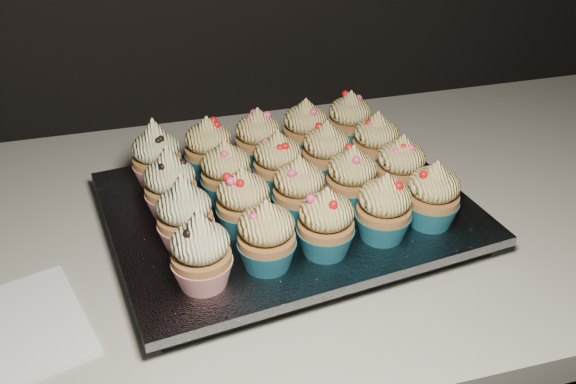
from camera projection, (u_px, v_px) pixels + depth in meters
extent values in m
cube|color=beige|center=(199.00, 237.00, 0.83)|extent=(2.44, 0.64, 0.04)
cube|color=white|center=(4.00, 333.00, 0.65)|extent=(0.19, 0.19, 0.00)
cube|color=black|center=(288.00, 218.00, 0.81)|extent=(0.43, 0.35, 0.02)
cube|color=silver|center=(288.00, 207.00, 0.80)|extent=(0.47, 0.39, 0.01)
cone|color=#AE1918|center=(203.00, 272.00, 0.66)|extent=(0.06, 0.06, 0.03)
ellipsoid|color=beige|center=(200.00, 242.00, 0.64)|extent=(0.06, 0.06, 0.04)
cone|color=beige|center=(198.00, 219.00, 0.62)|extent=(0.03, 0.03, 0.03)
cone|color=#1A657B|center=(267.00, 254.00, 0.68)|extent=(0.06, 0.06, 0.03)
ellipsoid|color=#E7CA75|center=(266.00, 225.00, 0.66)|extent=(0.06, 0.06, 0.04)
cone|color=#E7CA75|center=(266.00, 206.00, 0.65)|extent=(0.03, 0.03, 0.02)
cone|color=#1A657B|center=(325.00, 240.00, 0.71)|extent=(0.06, 0.06, 0.03)
ellipsoid|color=#E7CA75|center=(326.00, 212.00, 0.68)|extent=(0.06, 0.06, 0.04)
cone|color=#E7CA75|center=(327.00, 194.00, 0.67)|extent=(0.03, 0.03, 0.02)
cone|color=#1A657B|center=(382.00, 225.00, 0.73)|extent=(0.06, 0.06, 0.03)
ellipsoid|color=#E7CA75|center=(385.00, 197.00, 0.71)|extent=(0.06, 0.06, 0.04)
cone|color=#E7CA75|center=(387.00, 180.00, 0.70)|extent=(0.03, 0.03, 0.02)
cone|color=#1A657B|center=(430.00, 212.00, 0.75)|extent=(0.06, 0.06, 0.03)
ellipsoid|color=#E7CA75|center=(434.00, 185.00, 0.73)|extent=(0.06, 0.06, 0.04)
cone|color=#E7CA75|center=(437.00, 167.00, 0.72)|extent=(0.03, 0.03, 0.02)
cone|color=#AE1918|center=(187.00, 234.00, 0.72)|extent=(0.06, 0.06, 0.03)
ellipsoid|color=beige|center=(184.00, 206.00, 0.69)|extent=(0.06, 0.06, 0.04)
cone|color=beige|center=(181.00, 184.00, 0.68)|extent=(0.03, 0.03, 0.03)
cone|color=#1A657B|center=(244.00, 219.00, 0.74)|extent=(0.06, 0.06, 0.03)
ellipsoid|color=#E7CA75|center=(243.00, 191.00, 0.72)|extent=(0.06, 0.06, 0.04)
cone|color=#E7CA75|center=(242.00, 174.00, 0.71)|extent=(0.03, 0.03, 0.02)
cone|color=#1A657B|center=(299.00, 206.00, 0.76)|extent=(0.06, 0.06, 0.03)
ellipsoid|color=#E7CA75|center=(299.00, 179.00, 0.74)|extent=(0.06, 0.06, 0.04)
cone|color=#E7CA75|center=(299.00, 162.00, 0.73)|extent=(0.03, 0.03, 0.02)
cone|color=#1A657B|center=(351.00, 195.00, 0.78)|extent=(0.06, 0.06, 0.03)
ellipsoid|color=#E7CA75|center=(352.00, 168.00, 0.76)|extent=(0.06, 0.06, 0.04)
cone|color=#E7CA75|center=(354.00, 151.00, 0.75)|extent=(0.03, 0.03, 0.02)
cone|color=#1A657B|center=(399.00, 184.00, 0.80)|extent=(0.06, 0.06, 0.03)
ellipsoid|color=#E7CA75|center=(401.00, 157.00, 0.78)|extent=(0.06, 0.06, 0.04)
cone|color=#E7CA75|center=(403.00, 141.00, 0.77)|extent=(0.03, 0.03, 0.02)
cone|color=#AE1918|center=(173.00, 203.00, 0.77)|extent=(0.06, 0.06, 0.03)
ellipsoid|color=beige|center=(169.00, 176.00, 0.75)|extent=(0.06, 0.06, 0.04)
cone|color=beige|center=(167.00, 155.00, 0.73)|extent=(0.03, 0.03, 0.03)
cone|color=#1A657B|center=(227.00, 189.00, 0.79)|extent=(0.06, 0.06, 0.03)
ellipsoid|color=#E7CA75|center=(226.00, 163.00, 0.77)|extent=(0.06, 0.06, 0.04)
cone|color=#E7CA75|center=(225.00, 146.00, 0.76)|extent=(0.03, 0.03, 0.02)
cone|color=#1A657B|center=(278.00, 179.00, 0.81)|extent=(0.06, 0.06, 0.03)
ellipsoid|color=#E7CA75|center=(278.00, 153.00, 0.79)|extent=(0.06, 0.06, 0.04)
cone|color=#E7CA75|center=(278.00, 136.00, 0.78)|extent=(0.03, 0.03, 0.02)
cone|color=#1A657B|center=(325.00, 168.00, 0.84)|extent=(0.06, 0.06, 0.03)
ellipsoid|color=#E7CA75|center=(326.00, 142.00, 0.82)|extent=(0.06, 0.06, 0.04)
cone|color=#E7CA75|center=(327.00, 126.00, 0.80)|extent=(0.03, 0.03, 0.02)
cone|color=#1A657B|center=(374.00, 158.00, 0.86)|extent=(0.06, 0.06, 0.03)
ellipsoid|color=#E7CA75|center=(377.00, 133.00, 0.84)|extent=(0.06, 0.06, 0.04)
cone|color=#E7CA75|center=(378.00, 117.00, 0.83)|extent=(0.03, 0.03, 0.02)
cone|color=#AE1918|center=(159.00, 174.00, 0.83)|extent=(0.06, 0.06, 0.03)
ellipsoid|color=beige|center=(156.00, 148.00, 0.81)|extent=(0.06, 0.06, 0.04)
cone|color=beige|center=(153.00, 128.00, 0.79)|extent=(0.03, 0.03, 0.03)
cone|color=#1A657B|center=(210.00, 164.00, 0.85)|extent=(0.06, 0.06, 0.03)
ellipsoid|color=#E7CA75|center=(208.00, 138.00, 0.83)|extent=(0.06, 0.06, 0.04)
cone|color=#E7CA75|center=(207.00, 122.00, 0.81)|extent=(0.03, 0.03, 0.02)
cone|color=#1A657B|center=(259.00, 154.00, 0.87)|extent=(0.06, 0.06, 0.03)
ellipsoid|color=#E7CA75|center=(258.00, 129.00, 0.85)|extent=(0.06, 0.06, 0.04)
cone|color=#E7CA75|center=(257.00, 113.00, 0.84)|extent=(0.03, 0.03, 0.02)
cone|color=#1A657B|center=(305.00, 144.00, 0.89)|extent=(0.06, 0.06, 0.03)
ellipsoid|color=#E7CA75|center=(306.00, 119.00, 0.87)|extent=(0.06, 0.06, 0.04)
cone|color=#E7CA75|center=(306.00, 104.00, 0.86)|extent=(0.03, 0.03, 0.02)
cone|color=#1A657B|center=(349.00, 135.00, 0.92)|extent=(0.06, 0.06, 0.03)
ellipsoid|color=#E7CA75|center=(350.00, 111.00, 0.89)|extent=(0.06, 0.06, 0.04)
cone|color=#E7CA75|center=(351.00, 96.00, 0.88)|extent=(0.03, 0.03, 0.02)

